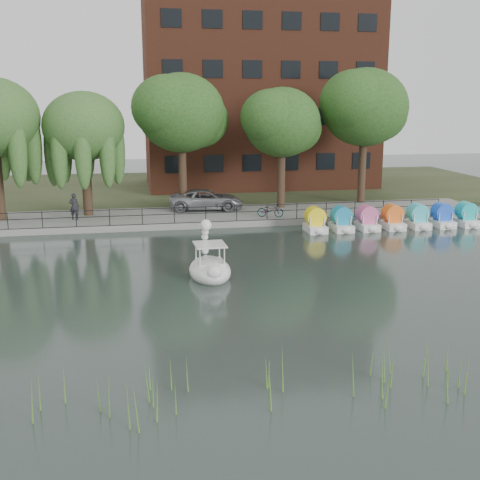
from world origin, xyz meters
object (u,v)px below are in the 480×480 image
object	(u,v)px
swan_boat	(210,266)
pedestrian	(74,204)
minivan	(206,198)
bicycle	(270,209)

from	to	relation	value
swan_boat	pedestrian	bearing A→B (deg)	116.23
swan_boat	minivan	bearing A→B (deg)	81.26
minivan	bicycle	bearing A→B (deg)	-126.44
pedestrian	swan_boat	world-z (taller)	swan_boat
swan_boat	bicycle	bearing A→B (deg)	62.40
pedestrian	swan_boat	bearing A→B (deg)	125.57
minivan	bicycle	distance (m)	5.15
bicycle	pedestrian	xyz separation A→B (m)	(-12.67, 1.45, 0.49)
pedestrian	swan_boat	size ratio (longest dim) A/B	0.63
minivan	bicycle	size ratio (longest dim) A/B	3.45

